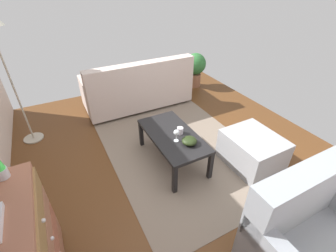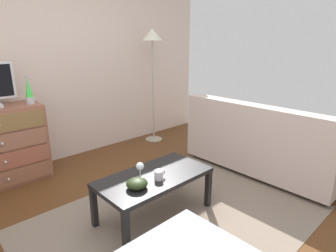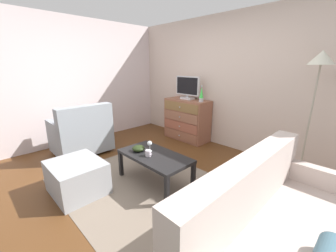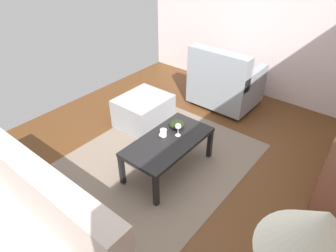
# 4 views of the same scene
# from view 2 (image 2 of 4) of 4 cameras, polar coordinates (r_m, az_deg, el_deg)

# --- Properties ---
(ground_plane) EXTENTS (5.30, 4.49, 0.05)m
(ground_plane) POSITION_cam_2_polar(r_m,az_deg,el_deg) (2.79, -4.23, -18.71)
(ground_plane) COLOR #543117
(wall_accent_rear) EXTENTS (5.30, 0.12, 2.54)m
(wall_accent_rear) POSITION_cam_2_polar(r_m,az_deg,el_deg) (4.05, -23.19, 10.91)
(wall_accent_rear) COLOR beige
(wall_accent_rear) RESTS_ON ground_plane
(area_rug) EXTENTS (2.60, 1.90, 0.01)m
(area_rug) POSITION_cam_2_polar(r_m,az_deg,el_deg) (2.76, 1.92, -18.36)
(area_rug) COLOR #77685A
(area_rug) RESTS_ON ground_plane
(lava_lamp) EXTENTS (0.09, 0.09, 0.33)m
(lava_lamp) POSITION_cam_2_polar(r_m,az_deg,el_deg) (3.62, -26.51, 6.33)
(lava_lamp) COLOR #B7B7BC
(lava_lamp) RESTS_ON dresser
(coffee_table) EXTENTS (1.05, 0.55, 0.42)m
(coffee_table) POSITION_cam_2_polar(r_m,az_deg,el_deg) (2.62, -2.85, -10.94)
(coffee_table) COLOR black
(coffee_table) RESTS_ON ground_plane
(wine_glass) EXTENTS (0.07, 0.07, 0.16)m
(wine_glass) POSITION_cam_2_polar(r_m,az_deg,el_deg) (2.49, -5.73, -8.30)
(wine_glass) COLOR silver
(wine_glass) RESTS_ON coffee_table
(mug) EXTENTS (0.11, 0.08, 0.08)m
(mug) POSITION_cam_2_polar(r_m,az_deg,el_deg) (2.50, -1.89, -9.93)
(mug) COLOR silver
(mug) RESTS_ON coffee_table
(bowl_decorative) EXTENTS (0.18, 0.18, 0.08)m
(bowl_decorative) POSITION_cam_2_polar(r_m,az_deg,el_deg) (2.38, -6.35, -11.58)
(bowl_decorative) COLOR black
(bowl_decorative) RESTS_ON coffee_table
(couch_large) EXTENTS (0.85, 1.89, 0.90)m
(couch_large) POSITION_cam_2_polar(r_m,az_deg,el_deg) (3.74, 18.61, -3.67)
(couch_large) COLOR #332319
(couch_large) RESTS_ON ground_plane
(standing_lamp) EXTENTS (0.32, 0.32, 1.79)m
(standing_lamp) POSITION_cam_2_polar(r_m,az_deg,el_deg) (4.48, -3.21, 16.05)
(standing_lamp) COLOR #A59E8C
(standing_lamp) RESTS_ON ground_plane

